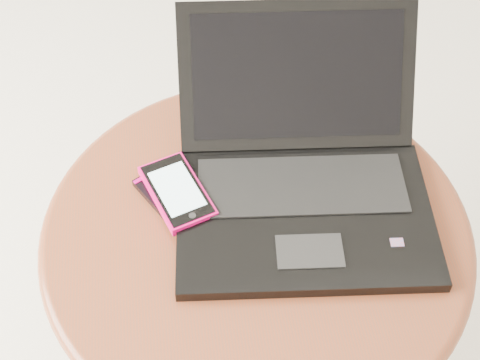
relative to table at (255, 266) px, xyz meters
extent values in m
cylinder|color=brown|center=(0.00, 0.00, -0.13)|extent=(0.09, 0.09, 0.41)
cylinder|color=brown|center=(0.00, 0.00, 0.09)|extent=(0.56, 0.56, 0.03)
torus|color=brown|center=(0.00, 0.00, 0.09)|extent=(0.59, 0.59, 0.03)
cube|color=black|center=(0.07, 0.00, 0.11)|extent=(0.37, 0.27, 0.02)
cube|color=black|center=(0.07, 0.05, 0.12)|extent=(0.30, 0.13, 0.00)
cube|color=black|center=(0.06, -0.06, 0.12)|extent=(0.09, 0.06, 0.00)
cube|color=red|center=(0.18, -0.06, 0.12)|extent=(0.02, 0.01, 0.00)
cube|color=black|center=(0.08, 0.18, 0.21)|extent=(0.35, 0.15, 0.18)
cube|color=black|center=(0.08, 0.17, 0.21)|extent=(0.30, 0.13, 0.15)
cube|color=black|center=(-0.11, 0.06, 0.11)|extent=(0.12, 0.14, 0.01)
cube|color=#A10465|center=(-0.13, 0.10, 0.11)|extent=(0.06, 0.04, 0.00)
cube|color=#E20663|center=(-0.10, 0.06, 0.12)|extent=(0.10, 0.14, 0.01)
cube|color=black|center=(-0.10, 0.06, 0.12)|extent=(0.10, 0.13, 0.00)
cube|color=silver|center=(-0.10, 0.06, 0.13)|extent=(0.08, 0.10, 0.00)
cylinder|color=black|center=(-0.09, 0.01, 0.13)|extent=(0.01, 0.01, 0.00)
camera|label=1|loc=(-0.10, -0.56, 0.87)|focal=52.81mm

